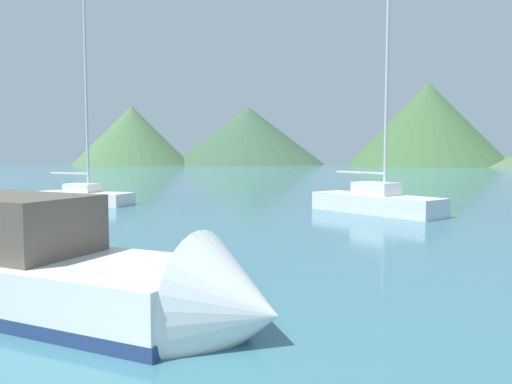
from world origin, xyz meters
TOP-DOWN VIEW (x-y plane):
  - motorboat_near at (-1.85, 4.79)m, footprint 7.90×3.61m
  - sailboat_inner at (3.18, 19.27)m, footprint 5.56×4.91m
  - sailboat_middle at (-10.76, 19.81)m, footprint 5.20×2.22m
  - hill_west at (-49.23, 101.79)m, footprint 26.35×26.35m
  - hill_central at (-25.43, 114.84)m, footprint 36.59×36.59m
  - hill_east at (14.79, 109.49)m, footprint 33.17×33.17m

SIDE VIEW (x-z plane):
  - sailboat_middle at x=-10.76m, z-range -4.78..5.79m
  - sailboat_inner at x=3.18m, z-range -4.40..5.47m
  - motorboat_near at x=-1.85m, z-range -0.62..1.74m
  - hill_west at x=-49.23m, z-range 0.00..13.20m
  - hill_central at x=-25.43m, z-range 0.00..13.68m
  - hill_east at x=14.79m, z-range 0.00..17.51m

